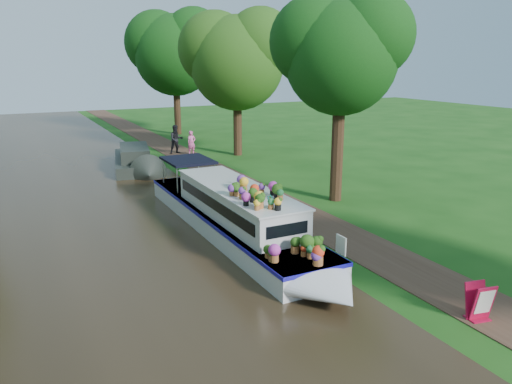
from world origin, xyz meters
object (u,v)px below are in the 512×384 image
(second_boat, at_px, (135,160))
(sandwich_board, at_px, (480,303))
(plant_boat, at_px, (238,215))
(pedestrian_dark, at_px, (176,139))
(pedestrian_pink, at_px, (192,143))

(second_boat, distance_m, sandwich_board, 21.35)
(plant_boat, distance_m, pedestrian_dark, 16.99)
(plant_boat, bearing_deg, pedestrian_dark, 79.09)
(second_boat, xyz_separation_m, pedestrian_dark, (3.71, 3.59, 0.44))
(second_boat, xyz_separation_m, sandwich_board, (3.29, -21.10, -0.10))
(plant_boat, distance_m, sandwich_board, 8.49)
(sandwich_board, bearing_deg, pedestrian_dark, 99.39)
(second_boat, bearing_deg, pedestrian_pink, 42.80)
(pedestrian_dark, bearing_deg, pedestrian_pink, -46.38)
(second_boat, bearing_deg, pedestrian_dark, 55.55)
(pedestrian_pink, height_order, pedestrian_dark, pedestrian_dark)
(second_boat, relative_size, pedestrian_pink, 4.57)
(second_boat, xyz_separation_m, pedestrian_pink, (4.48, 2.72, 0.28))
(pedestrian_pink, bearing_deg, second_boat, -155.45)
(sandwich_board, bearing_deg, second_boat, 109.24)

